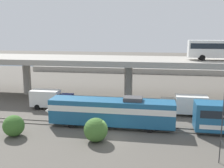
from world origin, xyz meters
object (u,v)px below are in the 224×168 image
(parked_car_5, at_px, (78,62))
(parked_car_2, at_px, (99,64))
(service_truck_west, at_px, (51,99))
(parked_car_1, at_px, (154,64))
(transit_bus_on_overpass, at_px, (224,48))
(parked_car_0, at_px, (133,63))
(train_locomotive, at_px, (105,111))
(parked_car_4, at_px, (58,62))
(parked_car_7, at_px, (183,64))
(parked_car_6, at_px, (61,63))
(service_truck_east, at_px, (185,105))

(parked_car_5, bearing_deg, parked_car_2, 157.00)
(service_truck_west, xyz_separation_m, parked_car_2, (-1.16, 42.38, 0.69))
(service_truck_west, relative_size, parked_car_1, 1.58)
(transit_bus_on_overpass, relative_size, parked_car_0, 2.82)
(train_locomotive, relative_size, transit_bus_on_overpass, 1.45)
(parked_car_1, height_order, parked_car_4, same)
(train_locomotive, xyz_separation_m, parked_car_7, (14.76, 52.78, 0.14))
(parked_car_5, bearing_deg, parked_car_1, 178.59)
(service_truck_west, distance_m, parked_car_1, 47.86)
(service_truck_west, distance_m, parked_car_5, 46.54)
(service_truck_west, bearing_deg, parked_car_6, 107.73)
(transit_bus_on_overpass, distance_m, service_truck_west, 30.49)
(parked_car_4, bearing_deg, service_truck_east, -50.54)
(parked_car_0, distance_m, parked_car_7, 15.62)
(service_truck_east, bearing_deg, train_locomotive, 31.78)
(parked_car_5, bearing_deg, train_locomotive, 110.21)
(service_truck_west, relative_size, parked_car_0, 1.60)
(transit_bus_on_overpass, xyz_separation_m, parked_car_5, (-37.10, 37.18, -7.23))
(service_truck_west, bearing_deg, parked_car_2, 91.57)
(train_locomotive, height_order, service_truck_west, train_locomotive)
(train_locomotive, distance_m, transit_bus_on_overpass, 24.56)
(service_truck_east, relative_size, parked_car_7, 1.47)
(parked_car_2, height_order, parked_car_6, same)
(parked_car_6, bearing_deg, parked_car_7, 6.50)
(parked_car_2, relative_size, parked_car_5, 0.98)
(train_locomotive, height_order, parked_car_1, train_locomotive)
(parked_car_6, bearing_deg, parked_car_4, 126.05)
(parked_car_4, relative_size, parked_car_6, 0.94)
(parked_car_0, relative_size, parked_car_1, 0.99)
(parked_car_0, xyz_separation_m, parked_car_4, (-25.14, 0.20, 0.00))
(train_locomotive, bearing_deg, parked_car_2, -76.77)
(service_truck_west, xyz_separation_m, parked_car_0, (9.61, 44.51, 0.69))
(parked_car_0, height_order, parked_car_5, same)
(train_locomotive, bearing_deg, parked_car_5, -69.79)
(service_truck_west, relative_size, parked_car_7, 1.47)
(train_locomotive, height_order, parked_car_7, train_locomotive)
(transit_bus_on_overpass, height_order, parked_car_4, transit_bus_on_overpass)
(parked_car_7, bearing_deg, transit_bus_on_overpass, -85.37)
(service_truck_east, relative_size, parked_car_5, 1.48)
(parked_car_7, bearing_deg, parked_car_4, -178.12)
(parked_car_0, distance_m, parked_car_6, 23.10)
(parked_car_1, distance_m, parked_car_2, 17.48)
(parked_car_6, bearing_deg, train_locomotive, -63.91)
(parked_car_4, bearing_deg, train_locomotive, -63.26)
(parked_car_1, bearing_deg, transit_bus_on_overpass, 108.28)
(transit_bus_on_overpass, bearing_deg, service_truck_east, -129.17)
(service_truck_west, xyz_separation_m, service_truck_east, (21.26, 0.00, 0.00))
(parked_car_4, bearing_deg, parked_car_0, -0.46)
(service_truck_west, height_order, service_truck_east, same)
(transit_bus_on_overpass, bearing_deg, parked_car_6, 141.37)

